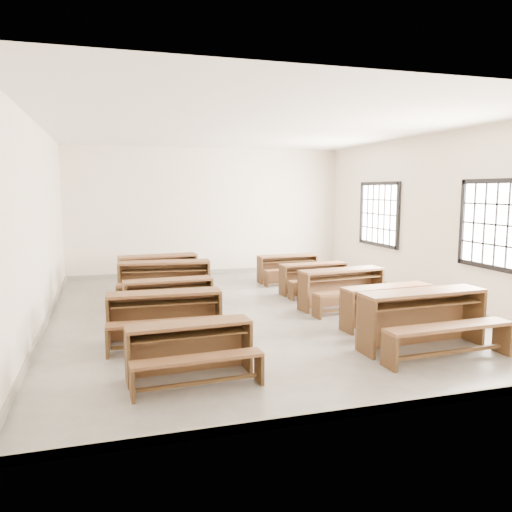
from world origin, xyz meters
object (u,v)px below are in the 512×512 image
object	(u,v)px
desk_set_4	(159,269)
desk_set_9	(288,266)
desk_set_2	(169,296)
desk_set_6	(388,304)
desk_set_0	(190,346)
desk_set_1	(165,313)
desk_set_3	(165,278)
desk_set_5	(425,316)
desk_set_7	(343,286)
desk_set_8	(314,276)

from	to	relation	value
desk_set_4	desk_set_9	bearing A→B (deg)	-5.05
desk_set_2	desk_set_6	world-z (taller)	desk_set_6
desk_set_0	desk_set_9	xyz separation A→B (m)	(3.16, 5.34, -0.01)
desk_set_1	desk_set_3	xyz separation A→B (m)	(0.28, 2.62, 0.04)
desk_set_2	desk_set_5	bearing A→B (deg)	-43.63
desk_set_5	desk_set_9	size ratio (longest dim) A/B	1.27
desk_set_9	desk_set_1	bearing A→B (deg)	-132.47
desk_set_3	desk_set_4	distance (m)	1.24
desk_set_2	desk_set_7	distance (m)	3.13
desk_set_6	desk_set_8	bearing A→B (deg)	85.80
desk_set_8	desk_set_5	bearing A→B (deg)	-93.51
desk_set_8	desk_set_4	bearing A→B (deg)	152.42
desk_set_6	desk_set_8	size ratio (longest dim) A/B	1.07
desk_set_3	desk_set_5	distance (m)	4.99
desk_set_1	desk_set_6	xyz separation A→B (m)	(3.41, -0.28, -0.03)
desk_set_7	desk_set_3	bearing A→B (deg)	147.95
desk_set_3	desk_set_4	xyz separation A→B (m)	(0.01, 1.24, -0.02)
desk_set_4	desk_set_6	distance (m)	5.18
desk_set_3	desk_set_9	size ratio (longest dim) A/B	1.27
desk_set_4	desk_set_7	world-z (taller)	desk_set_4
desk_set_0	desk_set_1	size ratio (longest dim) A/B	0.90
desk_set_3	desk_set_5	xyz separation A→B (m)	(3.04, -3.95, 0.01)
desk_set_5	desk_set_7	xyz separation A→B (m)	(0.01, 2.46, -0.05)
desk_set_2	desk_set_9	distance (m)	4.01
desk_set_5	desk_set_4	bearing A→B (deg)	117.84
desk_set_0	desk_set_1	bearing A→B (deg)	91.85
desk_set_0	desk_set_2	size ratio (longest dim) A/B	0.97
desk_set_6	desk_set_8	distance (m)	2.75
desk_set_1	desk_set_7	distance (m)	3.51
desk_set_7	desk_set_8	size ratio (longest dim) A/B	1.16
desk_set_4	desk_set_7	xyz separation A→B (m)	(3.04, -2.73, -0.02)
desk_set_1	desk_set_6	world-z (taller)	desk_set_1
desk_set_0	desk_set_8	bearing A→B (deg)	47.77
desk_set_1	desk_set_8	xyz separation A→B (m)	(3.34, 2.48, -0.05)
desk_set_6	desk_set_7	size ratio (longest dim) A/B	0.92
desk_set_3	desk_set_0	bearing A→B (deg)	-86.47
desk_set_2	desk_set_7	xyz separation A→B (m)	(3.12, -0.17, 0.03)
desk_set_2	desk_set_4	size ratio (longest dim) A/B	0.87
desk_set_5	desk_set_1	bearing A→B (deg)	155.70
desk_set_0	desk_set_3	distance (m)	4.09
desk_set_5	desk_set_6	world-z (taller)	desk_set_5
desk_set_3	desk_set_6	size ratio (longest dim) A/B	1.17
desk_set_5	desk_set_6	size ratio (longest dim) A/B	1.17
desk_set_8	desk_set_9	size ratio (longest dim) A/B	1.01
desk_set_4	desk_set_8	xyz separation A→B (m)	(3.05, -1.38, -0.07)
desk_set_6	desk_set_9	size ratio (longest dim) A/B	1.08
desk_set_3	desk_set_8	xyz separation A→B (m)	(3.06, -0.14, -0.08)
desk_set_0	desk_set_3	world-z (taller)	desk_set_3
desk_set_1	desk_set_2	distance (m)	1.31
desk_set_4	desk_set_5	size ratio (longest dim) A/B	0.96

